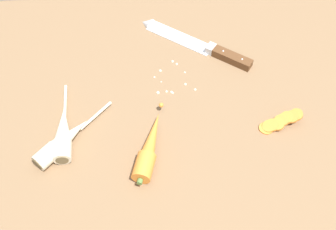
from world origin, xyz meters
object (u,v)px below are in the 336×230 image
parsnip_front (63,142)px  carrot_slice_stack (280,122)px  parsnip_mid_left (63,133)px  chefs_knife (192,42)px  whole_carrot (149,147)px

parsnip_front → carrot_slice_stack: 50.43cm
parsnip_front → parsnip_mid_left: (-0.19, 2.39, 0.00)cm
chefs_knife → parsnip_front: size_ratio=1.63×
chefs_knife → carrot_slice_stack: size_ratio=2.88×
parsnip_mid_left → carrot_slice_stack: parsnip_mid_left is taller
chefs_knife → carrot_slice_stack: (18.36, -28.43, 0.65)cm
whole_carrot → carrot_slice_stack: whole_carrot is taller
parsnip_front → carrot_slice_stack: parsnip_front is taller
whole_carrot → parsnip_mid_left: whole_carrot is taller
carrot_slice_stack → chefs_knife: bearing=122.9°
parsnip_mid_left → chefs_knife: bearing=42.9°
chefs_knife → parsnip_front: (-31.92, -32.22, 1.33)cm
whole_carrot → parsnip_front: whole_carrot is taller
whole_carrot → carrot_slice_stack: size_ratio=2.03×
whole_carrot → carrot_slice_stack: (30.83, 6.20, -0.80)cm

